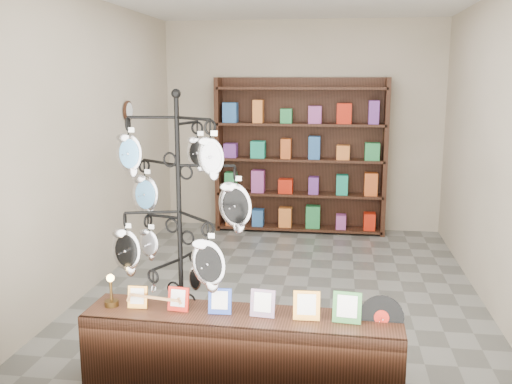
# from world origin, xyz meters

# --- Properties ---
(ground) EXTENTS (5.00, 5.00, 0.00)m
(ground) POSITION_xyz_m (0.00, 0.00, 0.00)
(ground) COLOR slate
(ground) RESTS_ON ground
(room_envelope) EXTENTS (5.00, 5.00, 5.00)m
(room_envelope) POSITION_xyz_m (0.00, 0.00, 1.85)
(room_envelope) COLOR #C3B29D
(room_envelope) RESTS_ON ground
(display_tree) EXTENTS (1.11, 1.08, 2.11)m
(display_tree) POSITION_xyz_m (-0.60, -1.86, 1.22)
(display_tree) COLOR black
(display_tree) RESTS_ON ground
(front_shelf) EXTENTS (2.24, 0.51, 0.79)m
(front_shelf) POSITION_xyz_m (-0.10, -2.09, 0.28)
(front_shelf) COLOR black
(front_shelf) RESTS_ON ground
(back_shelving) EXTENTS (2.42, 0.36, 2.20)m
(back_shelving) POSITION_xyz_m (0.00, 2.30, 1.03)
(back_shelving) COLOR black
(back_shelving) RESTS_ON ground
(wall_clocks) EXTENTS (0.03, 0.24, 0.84)m
(wall_clocks) POSITION_xyz_m (-1.97, 0.80, 1.50)
(wall_clocks) COLOR black
(wall_clocks) RESTS_ON ground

